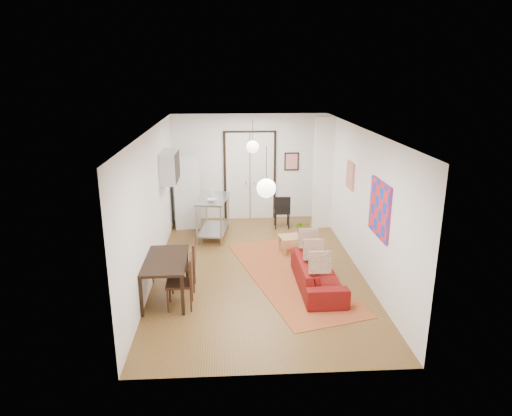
{
  "coord_description": "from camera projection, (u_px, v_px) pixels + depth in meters",
  "views": [
    {
      "loc": [
        -0.57,
        -8.8,
        3.98
      ],
      "look_at": [
        -0.02,
        0.27,
        1.25
      ],
      "focal_mm": 32.0,
      "sensor_mm": 36.0,
      "label": 1
    }
  ],
  "objects": [
    {
      "name": "black_side_chair",
      "position": [
        282.0,
        208.0,
        12.06
      ],
      "size": [
        0.41,
        0.41,
        0.88
      ],
      "rotation": [
        0.0,
        0.0,
        3.11
      ],
      "color": "black",
      "rests_on": "floor"
    },
    {
      "name": "bowl",
      "position": [
        212.0,
        200.0,
        10.85
      ],
      "size": [
        0.28,
        0.28,
        0.06
      ],
      "primitive_type": "imported",
      "rotation": [
        0.0,
        0.0,
        -0.2
      ],
      "color": "white",
      "rests_on": "kitchen_counter"
    },
    {
      "name": "kilim_rug",
      "position": [
        290.0,
        275.0,
        9.26
      ],
      "size": [
        2.52,
        4.31,
        0.01
      ],
      "primitive_type": "cube",
      "rotation": [
        0.0,
        0.0,
        0.26
      ],
      "color": "#A8542A",
      "rests_on": "floor"
    },
    {
      "name": "pendant_back",
      "position": [
        253.0,
        147.0,
        10.85
      ],
      "size": [
        0.3,
        0.3,
        0.8
      ],
      "color": "white",
      "rests_on": "ceiling"
    },
    {
      "name": "poster_back",
      "position": [
        292.0,
        162.0,
        12.51
      ],
      "size": [
        0.4,
        0.03,
        0.5
      ],
      "primitive_type": "cube",
      "color": "red",
      "rests_on": "wall_back"
    },
    {
      "name": "pendant_front",
      "position": [
        266.0,
        188.0,
        7.03
      ],
      "size": [
        0.3,
        0.3,
        0.8
      ],
      "color": "white",
      "rests_on": "ceiling"
    },
    {
      "name": "double_doors",
      "position": [
        250.0,
        176.0,
        12.55
      ],
      "size": [
        1.44,
        0.06,
        2.5
      ],
      "primitive_type": "cube",
      "color": "white",
      "rests_on": "wall_back"
    },
    {
      "name": "dining_chair_far",
      "position": [
        180.0,
        276.0,
        7.97
      ],
      "size": [
        0.47,
        0.65,
        0.95
      ],
      "rotation": [
        0.0,
        0.0,
        -1.54
      ],
      "color": "#362011",
      "rests_on": "floor"
    },
    {
      "name": "sofa",
      "position": [
        318.0,
        274.0,
        8.68
      ],
      "size": [
        0.78,
        1.94,
        0.56
      ],
      "primitive_type": "imported",
      "rotation": [
        0.0,
        0.0,
        1.58
      ],
      "color": "maroon",
      "rests_on": "floor"
    },
    {
      "name": "dining_table",
      "position": [
        165.0,
        263.0,
        8.16
      ],
      "size": [
        0.83,
        1.4,
        0.76
      ],
      "rotation": [
        0.0,
        0.0,
        0.03
      ],
      "color": "black",
      "rests_on": "floor"
    },
    {
      "name": "wall_right",
      "position": [
        361.0,
        201.0,
        9.29
      ],
      "size": [
        0.02,
        7.0,
        2.9
      ],
      "primitive_type": "cube",
      "color": "white",
      "rests_on": "floor"
    },
    {
      "name": "wall_front",
      "position": [
        275.0,
        278.0,
        5.83
      ],
      "size": [
        4.2,
        0.02,
        2.9
      ],
      "primitive_type": "cube",
      "color": "white",
      "rests_on": "floor"
    },
    {
      "name": "fridge",
      "position": [
        187.0,
        192.0,
        11.99
      ],
      "size": [
        0.75,
        0.75,
        1.87
      ],
      "primitive_type": "cube",
      "rotation": [
        0.0,
        0.0,
        0.14
      ],
      "color": "silver",
      "rests_on": "floor"
    },
    {
      "name": "painting_abstract",
      "position": [
        350.0,
        175.0,
        9.95
      ],
      "size": [
        0.05,
        0.5,
        0.6
      ],
      "primitive_type": "cube",
      "color": "beige",
      "rests_on": "wall_right"
    },
    {
      "name": "ceiling",
      "position": [
        258.0,
        130.0,
        8.75
      ],
      "size": [
        4.2,
        7.0,
        0.02
      ],
      "primitive_type": "cube",
      "color": "silver",
      "rests_on": "wall_back"
    },
    {
      "name": "wall_left",
      "position": [
        153.0,
        204.0,
        9.05
      ],
      "size": [
        0.02,
        7.0,
        2.9
      ],
      "primitive_type": "cube",
      "color": "white",
      "rests_on": "floor"
    },
    {
      "name": "kitchen_counter",
      "position": [
        213.0,
        211.0,
        11.25
      ],
      "size": [
        0.83,
        1.39,
        1.01
      ],
      "rotation": [
        0.0,
        0.0,
        -0.14
      ],
      "color": "#A5A8AA",
      "rests_on": "floor"
    },
    {
      "name": "floor",
      "position": [
        258.0,
        268.0,
        9.59
      ],
      "size": [
        7.0,
        7.0,
        0.0
      ],
      "primitive_type": "plane",
      "color": "brown",
      "rests_on": "ground"
    },
    {
      "name": "print_left",
      "position": [
        166.0,
        160.0,
        10.82
      ],
      "size": [
        0.03,
        0.44,
        0.54
      ],
      "primitive_type": "cube",
      "color": "#98693F",
      "rests_on": "wall_left"
    },
    {
      "name": "dining_chair_near",
      "position": [
        183.0,
        260.0,
        8.64
      ],
      "size": [
        0.47,
        0.65,
        0.95
      ],
      "rotation": [
        0.0,
        0.0,
        -1.54
      ],
      "color": "#362011",
      "rests_on": "floor"
    },
    {
      "name": "wall_back",
      "position": [
        250.0,
        167.0,
        12.52
      ],
      "size": [
        4.2,
        0.02,
        2.9
      ],
      "primitive_type": "cube",
      "color": "white",
      "rests_on": "floor"
    },
    {
      "name": "painting_popart",
      "position": [
        380.0,
        209.0,
        8.04
      ],
      "size": [
        0.05,
        1.0,
        1.0
      ],
      "primitive_type": "cube",
      "color": "red",
      "rests_on": "wall_right"
    },
    {
      "name": "stub_partition",
      "position": [
        323.0,
        174.0,
        11.71
      ],
      "size": [
        0.5,
        0.1,
        2.9
      ],
      "primitive_type": "cube",
      "color": "white",
      "rests_on": "floor"
    },
    {
      "name": "coffee_table",
      "position": [
        298.0,
        238.0,
        10.44
      ],
      "size": [
        0.91,
        0.63,
        0.37
      ],
      "rotation": [
        0.0,
        0.0,
        0.21
      ],
      "color": "tan",
      "rests_on": "floor"
    },
    {
      "name": "soap_bottle",
      "position": [
        211.0,
        191.0,
        11.36
      ],
      "size": [
        0.11,
        0.11,
        0.21
      ],
      "primitive_type": "imported",
      "rotation": [
        0.0,
        0.0,
        -0.2
      ],
      "color": "teal",
      "rests_on": "kitchen_counter"
    },
    {
      "name": "potted_plant",
      "position": [
        302.0,
        228.0,
        10.38
      ],
      "size": [
        0.34,
        0.38,
        0.36
      ],
      "primitive_type": "imported",
      "rotation": [
        0.0,
        0.0,
        0.21
      ],
      "color": "#33672E",
      "rests_on": "coffee_table"
    },
    {
      "name": "wall_cabinet",
      "position": [
        170.0,
        167.0,
        10.37
      ],
      "size": [
        0.35,
        1.0,
        0.7
      ],
      "primitive_type": "cube",
      "color": "silver",
      "rests_on": "wall_left"
    }
  ]
}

